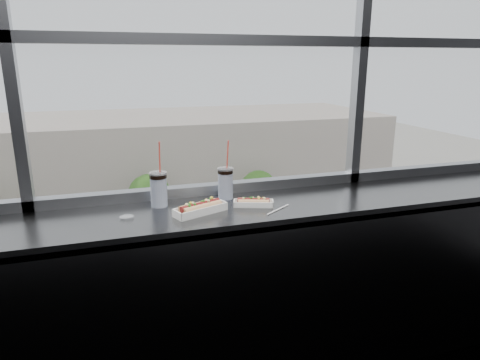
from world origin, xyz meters
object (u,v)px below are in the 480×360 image
object	(u,v)px
loose_straw	(278,209)
pedestrian_b	(115,229)
hotdog_tray_right	(253,202)
car_near_d	(253,300)
tree_right	(259,189)
hotdog_tray_left	(200,208)
pedestrian_a	(65,233)
soda_cup_left	(159,188)
car_near_e	(384,278)
pedestrian_d	(250,213)
wrapper	(127,217)
car_far_c	(302,230)
car_near_c	(140,319)
tree_center	(150,196)
soda_cup_right	(225,182)

from	to	relation	value
loose_straw	pedestrian_b	size ratio (longest dim) A/B	0.09
loose_straw	pedestrian_b	xyz separation A→B (m)	(-0.95, 28.23, -10.96)
hotdog_tray_right	car_near_d	world-z (taller)	hotdog_tray_right
tree_right	hotdog_tray_left	bearing A→B (deg)	-110.48
car_near_d	pedestrian_b	world-z (taller)	pedestrian_b
pedestrian_b	pedestrian_a	size ratio (longest dim) A/B	1.20
car_near_d	soda_cup_left	bearing A→B (deg)	157.50
car_near_e	pedestrian_d	size ratio (longest dim) A/B	2.66
pedestrian_d	pedestrian_a	size ratio (longest dim) A/B	1.17
loose_straw	tree_right	xyz separation A→B (m)	(10.17, 28.41, -8.96)
car_near_e	wrapper	bearing A→B (deg)	137.84
soda_cup_left	loose_straw	xyz separation A→B (m)	(0.61, -0.26, -0.10)
hotdog_tray_left	tree_right	xyz separation A→B (m)	(10.58, 28.33, -8.99)
car_near_d	loose_straw	bearing A→B (deg)	159.69
hotdog_tray_right	car_far_c	size ratio (longest dim) A/B	0.04
car_near_c	tree_right	world-z (taller)	tree_right
soda_cup_left	pedestrian_a	size ratio (longest dim) A/B	0.20
soda_cup_left	pedestrian_b	xyz separation A→B (m)	(-0.34, 27.96, -11.07)
wrapper	tree_center	distance (m)	29.71
pedestrian_d	tree_right	bearing A→B (deg)	151.41
soda_cup_left	loose_straw	size ratio (longest dim) A/B	1.79
hotdog_tray_right	wrapper	bearing A→B (deg)	-161.80
soda_cup_right	tree_center	xyz separation A→B (m)	(1.91, 28.12, -8.80)
tree_center	loose_straw	bearing A→B (deg)	-93.40
car_near_e	pedestrian_a	bearing A→B (deg)	53.77
hotdog_tray_left	tree_right	distance (m)	31.55
pedestrian_b	tree_right	xyz separation A→B (m)	(11.12, 0.18, 2.00)
tree_right	loose_straw	bearing A→B (deg)	-109.69
hotdog_tray_left	car_near_d	size ratio (longest dim) A/B	0.05
pedestrian_a	car_near_c	bearing A→B (deg)	108.83
tree_right	hotdog_tray_right	bearing A→B (deg)	-109.95
car_near_d	car_near_e	world-z (taller)	car_near_d
hotdog_tray_right	tree_right	distance (m)	31.42
hotdog_tray_left	loose_straw	distance (m)	0.42
wrapper	soda_cup_left	bearing A→B (deg)	38.84
loose_straw	car_near_c	size ratio (longest dim) A/B	0.04
loose_straw	soda_cup_right	bearing A→B (deg)	92.76
soda_cup_right	car_near_d	bearing A→B (deg)	70.27
soda_cup_right	pedestrian_d	size ratio (longest dim) A/B	0.16
hotdog_tray_right	soda_cup_right	bearing A→B (deg)	140.45
tree_center	soda_cup_left	bearing A→B (deg)	-94.67
soda_cup_right	loose_straw	distance (m)	0.37
loose_straw	car_far_c	size ratio (longest dim) A/B	0.04
hotdog_tray_left	pedestrian_b	size ratio (longest dim) A/B	0.14
car_far_c	car_near_d	size ratio (longest dim) A/B	0.97
car_near_c	hotdog_tray_left	bearing A→B (deg)	-173.39
car_near_c	pedestrian_b	distance (m)	11.85
car_near_c	pedestrian_d	bearing A→B (deg)	-30.51
hotdog_tray_right	loose_straw	distance (m)	0.15
soda_cup_left	pedestrian_a	bearing A→B (deg)	97.53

